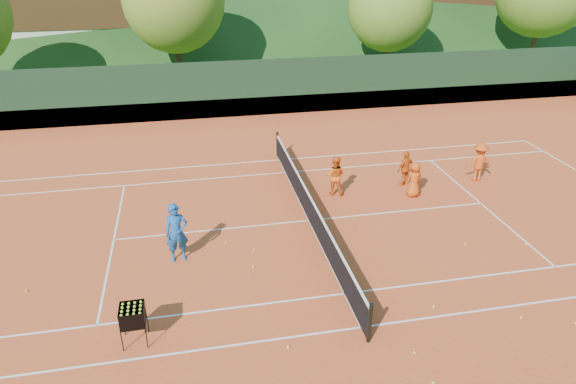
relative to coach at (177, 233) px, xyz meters
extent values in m
plane|color=#2B4E18|center=(4.36, 1.53, -0.94)|extent=(400.00, 400.00, 0.00)
cube|color=#C3471F|center=(4.36, 1.53, -0.93)|extent=(40.00, 24.00, 0.02)
imported|color=#175098|center=(0.00, 0.00, 0.00)|extent=(0.72, 0.52, 1.84)
imported|color=orange|center=(5.76, 3.33, -0.16)|extent=(0.90, 0.81, 1.51)
imported|color=#E15C14|center=(8.65, 3.56, -0.22)|extent=(0.89, 0.64, 1.40)
imported|color=#D55013|center=(8.57, 2.59, -0.24)|extent=(0.73, 0.55, 1.36)
imported|color=#D84C13|center=(11.61, 3.39, -0.13)|extent=(1.07, 0.69, 1.57)
sphere|color=#D6F228|center=(2.11, -0.88, -0.88)|extent=(0.07, 0.07, 0.07)
sphere|color=#D6F228|center=(5.26, -5.05, -0.88)|extent=(0.07, 0.07, 0.07)
sphere|color=#D6F228|center=(-4.09, -0.80, -0.88)|extent=(0.07, 0.07, 0.07)
sphere|color=#D6F228|center=(2.25, 0.00, -0.88)|extent=(0.07, 0.07, 0.07)
sphere|color=#D6F228|center=(2.45, -4.30, -0.88)|extent=(0.07, 0.07, 0.07)
sphere|color=#D6F228|center=(8.79, -0.95, -0.88)|extent=(0.07, 0.07, 0.07)
sphere|color=#D6F228|center=(6.44, -3.61, -0.88)|extent=(0.07, 0.07, 0.07)
sphere|color=#D6F228|center=(5.29, -5.97, -0.88)|extent=(0.07, 0.07, 0.07)
sphere|color=#D6F228|center=(10.64, -1.35, -0.88)|extent=(0.07, 0.07, 0.07)
sphere|color=#D6F228|center=(1.44, 0.59, -0.88)|extent=(0.07, 0.07, 0.07)
sphere|color=#D6F228|center=(9.61, -4.90, -0.88)|extent=(0.07, 0.07, 0.07)
sphere|color=#D6F228|center=(8.41, -4.43, -0.88)|extent=(0.07, 0.07, 0.07)
cube|color=white|center=(4.36, -3.95, -0.91)|extent=(23.77, 0.06, 0.00)
cube|color=white|center=(4.36, 7.02, -0.91)|extent=(23.77, 0.06, 0.00)
cube|color=white|center=(4.36, -2.58, -0.91)|extent=(23.77, 0.06, 0.00)
cube|color=white|center=(4.36, 5.65, -0.91)|extent=(23.77, 0.06, 0.00)
cube|color=white|center=(-2.04, 1.53, -0.91)|extent=(0.06, 8.23, 0.00)
cube|color=silver|center=(10.76, 1.53, -0.91)|extent=(0.06, 8.23, 0.00)
cube|color=white|center=(4.36, 1.53, -0.91)|extent=(12.80, 0.06, 0.00)
cube|color=white|center=(4.36, 1.53, -0.91)|extent=(0.06, 10.97, 0.00)
cube|color=black|center=(4.36, 1.53, -0.47)|extent=(0.03, 11.97, 0.90)
cube|color=white|center=(4.36, 1.53, 0.00)|extent=(0.05, 11.97, 0.06)
cylinder|color=black|center=(4.36, -4.45, -0.37)|extent=(0.10, 0.10, 1.10)
cylinder|color=black|center=(4.36, 7.52, -0.37)|extent=(0.10, 0.10, 1.10)
cube|color=black|center=(4.36, 13.53, 0.58)|extent=(40.00, 0.05, 3.00)
cube|color=#1A5E26|center=(4.36, 13.53, -0.42)|extent=(40.40, 0.05, 1.00)
cylinder|color=black|center=(-1.32, -3.63, -0.64)|extent=(0.02, 0.02, 0.55)
cylinder|color=black|center=(-0.77, -3.63, -0.64)|extent=(0.02, 0.02, 0.55)
cylinder|color=black|center=(-1.32, -3.08, -0.64)|extent=(0.02, 0.02, 0.55)
cylinder|color=black|center=(-0.77, -3.08, -0.64)|extent=(0.02, 0.02, 0.55)
cube|color=black|center=(-1.04, -3.35, -0.37)|extent=(0.55, 0.55, 0.02)
cube|color=black|center=(-1.04, -3.63, -0.14)|extent=(0.55, 0.02, 0.45)
cube|color=black|center=(-1.04, -3.08, -0.14)|extent=(0.55, 0.02, 0.45)
cube|color=black|center=(-1.32, -3.35, -0.14)|extent=(0.02, 0.55, 0.45)
cube|color=black|center=(-0.77, -3.35, -0.14)|extent=(0.02, 0.55, 0.45)
sphere|color=#CCE526|center=(-1.25, -3.56, 0.05)|extent=(0.07, 0.07, 0.07)
sphere|color=#CCE526|center=(-1.25, -3.42, 0.05)|extent=(0.07, 0.07, 0.07)
sphere|color=#CCE526|center=(-1.25, -3.28, 0.05)|extent=(0.07, 0.07, 0.07)
sphere|color=#CCE526|center=(-1.25, -3.15, 0.05)|extent=(0.07, 0.07, 0.07)
sphere|color=#CCE526|center=(-1.11, -3.56, 0.05)|extent=(0.07, 0.07, 0.07)
sphere|color=#CCE526|center=(-1.11, -3.42, 0.05)|extent=(0.07, 0.07, 0.07)
sphere|color=#CCE526|center=(-1.11, -3.28, 0.05)|extent=(0.07, 0.07, 0.07)
sphere|color=#CCE526|center=(-1.11, -3.15, 0.05)|extent=(0.07, 0.07, 0.07)
sphere|color=#CCE526|center=(-0.97, -3.56, 0.05)|extent=(0.07, 0.07, 0.07)
sphere|color=#CCE526|center=(-0.97, -3.42, 0.05)|extent=(0.07, 0.07, 0.07)
sphere|color=#CCE526|center=(-0.97, -3.28, 0.05)|extent=(0.07, 0.07, 0.07)
sphere|color=#CCE526|center=(-0.97, -3.15, 0.05)|extent=(0.07, 0.07, 0.07)
sphere|color=#CCE526|center=(-0.84, -3.56, 0.05)|extent=(0.07, 0.07, 0.07)
sphere|color=#CCE526|center=(-0.84, -3.42, 0.05)|extent=(0.07, 0.07, 0.07)
sphere|color=#CCE526|center=(-0.84, -3.28, 0.05)|extent=(0.07, 0.07, 0.07)
sphere|color=#CCE526|center=(-0.84, -3.15, 0.05)|extent=(0.07, 0.07, 0.07)
cube|color=beige|center=(-5.64, 31.53, 0.50)|extent=(12.00, 9.00, 2.88)
cube|color=beige|center=(10.36, 35.53, 0.32)|extent=(11.00, 8.00, 2.52)
cube|color=beige|center=(24.36, 31.53, 0.41)|extent=(10.00, 8.00, 2.70)
cylinder|color=#3D2518|center=(0.36, 21.53, 0.50)|extent=(0.36, 0.36, 2.88)
sphere|color=#537A20|center=(0.36, 21.53, 4.26)|extent=(6.40, 6.40, 6.40)
cylinder|color=#3C2718|center=(14.36, 20.53, 0.32)|extent=(0.36, 0.36, 2.52)
sphere|color=#497920|center=(14.36, 20.53, 3.61)|extent=(5.60, 5.60, 5.60)
cylinder|color=#422C1A|center=(26.36, 21.53, 0.59)|extent=(0.36, 0.36, 3.06)
camera|label=1|loc=(0.63, -13.27, 7.64)|focal=32.00mm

